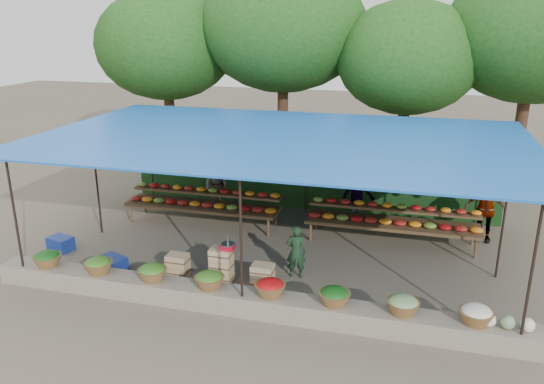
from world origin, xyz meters
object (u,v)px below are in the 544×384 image
(crate_counter, at_px, (220,268))
(weighing_scale, at_px, (228,246))
(vendor_seated, at_px, (296,252))
(blue_crate_front, at_px, (113,264))
(blue_crate_back, at_px, (61,244))

(crate_counter, distance_m, weighing_scale, 0.56)
(vendor_seated, height_order, blue_crate_front, vendor_seated)
(weighing_scale, distance_m, blue_crate_back, 4.54)
(vendor_seated, bearing_deg, blue_crate_back, -5.08)
(crate_counter, relative_size, blue_crate_front, 4.17)
(crate_counter, bearing_deg, vendor_seated, 23.94)
(blue_crate_front, xyz_separation_m, blue_crate_back, (-1.82, 0.67, -0.00))
(crate_counter, distance_m, blue_crate_front, 2.46)
(blue_crate_front, relative_size, blue_crate_back, 1.01)
(weighing_scale, relative_size, blue_crate_front, 0.54)
(blue_crate_back, bearing_deg, vendor_seated, 15.19)
(blue_crate_front, distance_m, blue_crate_back, 1.94)
(weighing_scale, bearing_deg, crate_counter, -180.00)
(weighing_scale, xyz_separation_m, blue_crate_back, (-4.46, 0.52, -0.67))
(weighing_scale, relative_size, vendor_seated, 0.26)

